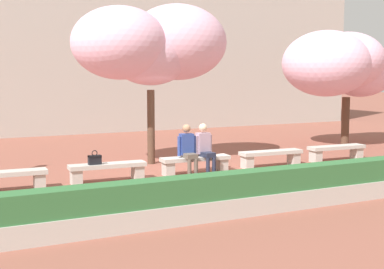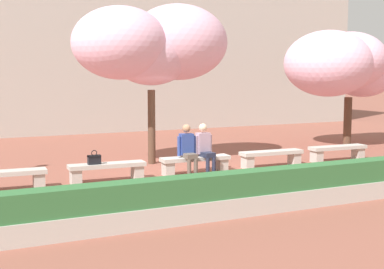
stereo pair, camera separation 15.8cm
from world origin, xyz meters
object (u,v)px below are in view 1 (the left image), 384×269
at_px(stone_bench_east_end, 337,150).
at_px(handbag, 95,159).
at_px(stone_bench_near_west, 108,169).
at_px(person_seated_left, 188,148).
at_px(stone_bench_west_end, 4,178).
at_px(person_seated_right, 205,147).
at_px(cherry_tree_secondary, 342,64).
at_px(stone_bench_center, 195,162).
at_px(cherry_tree_main, 152,45).
at_px(stone_bench_near_east, 271,156).

height_order(stone_bench_east_end, handbag, handbag).
xyz_separation_m(stone_bench_near_west, person_seated_left, (2.11, -0.05, 0.39)).
xyz_separation_m(stone_bench_west_end, person_seated_right, (4.94, -0.05, 0.39)).
bearing_deg(stone_bench_west_end, person_seated_left, -0.69).
distance_m(stone_bench_near_west, handbag, 0.42).
relative_size(stone_bench_west_end, handbag, 5.48).
xyz_separation_m(stone_bench_west_end, cherry_tree_secondary, (11.87, 2.64, 2.59)).
xyz_separation_m(stone_bench_center, cherry_tree_secondary, (7.17, 2.64, 2.59)).
bearing_deg(stone_bench_center, handbag, -179.35).
distance_m(handbag, cherry_tree_secondary, 10.45).
relative_size(person_seated_right, cherry_tree_main, 0.28).
bearing_deg(stone_bench_near_east, stone_bench_near_west, 180.00).
bearing_deg(cherry_tree_secondary, stone_bench_east_end, -133.07).
height_order(stone_bench_near_west, handbag, handbag).
height_order(person_seated_right, cherry_tree_main, cherry_tree_main).
bearing_deg(stone_bench_center, cherry_tree_secondary, 20.24).
distance_m(cherry_tree_main, cherry_tree_secondary, 7.59).
height_order(handbag, cherry_tree_secondary, cherry_tree_secondary).
bearing_deg(stone_bench_near_west, stone_bench_east_end, 0.00).
relative_size(stone_bench_west_end, stone_bench_near_east, 1.00).
height_order(stone_bench_west_end, cherry_tree_main, cherry_tree_main).
bearing_deg(stone_bench_east_end, stone_bench_center, 180.00).
bearing_deg(stone_bench_near_east, stone_bench_center, 180.00).
distance_m(stone_bench_center, handbag, 2.68).
distance_m(person_seated_right, cherry_tree_secondary, 7.75).
bearing_deg(stone_bench_near_west, person_seated_left, -1.45).
bearing_deg(stone_bench_near_east, handbag, -179.65).
xyz_separation_m(stone_bench_near_east, handbag, (-5.02, -0.03, 0.27)).
bearing_deg(cherry_tree_main, stone_bench_west_end, -155.32).
bearing_deg(stone_bench_near_east, cherry_tree_secondary, 28.74).
bearing_deg(person_seated_left, person_seated_right, 0.00).
xyz_separation_m(stone_bench_east_end, person_seated_left, (-4.94, -0.05, 0.39)).
xyz_separation_m(stone_bench_east_end, cherry_tree_main, (-5.08, 1.98, 3.06)).
xyz_separation_m(stone_bench_west_end, handbag, (2.03, -0.03, 0.27)).
relative_size(person_seated_right, handbag, 3.81).
xyz_separation_m(stone_bench_center, stone_bench_east_end, (4.70, 0.00, 0.00)).
relative_size(stone_bench_east_end, person_seated_right, 1.44).
height_order(stone_bench_center, cherry_tree_secondary, cherry_tree_secondary).
relative_size(stone_bench_near_west, cherry_tree_main, 0.40).
xyz_separation_m(handbag, cherry_tree_main, (2.29, 2.02, 2.79)).
relative_size(stone_bench_near_west, stone_bench_east_end, 1.00).
bearing_deg(stone_bench_east_end, stone_bench_near_east, 180.00).
bearing_deg(stone_bench_center, cherry_tree_main, 100.86).
bearing_deg(cherry_tree_secondary, person_seated_right, -158.73).
height_order(stone_bench_near_west, stone_bench_center, same).
bearing_deg(cherry_tree_main, handbag, -138.60).
bearing_deg(cherry_tree_main, person_seated_left, -86.08).
height_order(stone_bench_west_end, stone_bench_near_east, same).
distance_m(stone_bench_west_end, cherry_tree_secondary, 12.43).
distance_m(handbag, cherry_tree_main, 4.13).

